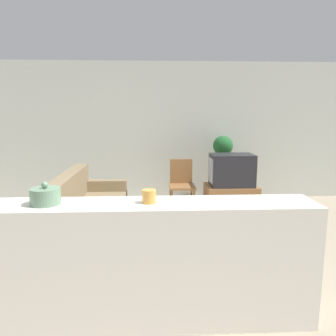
{
  "coord_description": "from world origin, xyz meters",
  "views": [
    {
      "loc": [
        0.0,
        -3.08,
        1.73
      ],
      "look_at": [
        0.25,
        2.07,
        0.85
      ],
      "focal_mm": 35.0,
      "sensor_mm": 36.0,
      "label": 1
    }
  ],
  "objects_px": {
    "wooden_chair": "(181,182)",
    "decorative_bowl": "(45,196)",
    "potted_plant": "(223,147)",
    "television": "(231,170)",
    "couch": "(89,214)"
  },
  "relations": [
    {
      "from": "wooden_chair",
      "to": "decorative_bowl",
      "type": "relative_size",
      "value": 3.89
    },
    {
      "from": "decorative_bowl",
      "to": "potted_plant",
      "type": "bearing_deg",
      "value": 58.87
    },
    {
      "from": "television",
      "to": "decorative_bowl",
      "type": "distance_m",
      "value": 3.64
    },
    {
      "from": "television",
      "to": "potted_plant",
      "type": "xyz_separation_m",
      "value": [
        -0.0,
        0.71,
        0.32
      ]
    },
    {
      "from": "television",
      "to": "decorative_bowl",
      "type": "relative_size",
      "value": 3.11
    },
    {
      "from": "couch",
      "to": "television",
      "type": "bearing_deg",
      "value": 22.54
    },
    {
      "from": "couch",
      "to": "decorative_bowl",
      "type": "bearing_deg",
      "value": -88.34
    },
    {
      "from": "wooden_chair",
      "to": "decorative_bowl",
      "type": "bearing_deg",
      "value": -113.61
    },
    {
      "from": "potted_plant",
      "to": "decorative_bowl",
      "type": "height_order",
      "value": "potted_plant"
    },
    {
      "from": "couch",
      "to": "decorative_bowl",
      "type": "distance_m",
      "value": 2.12
    },
    {
      "from": "couch",
      "to": "television",
      "type": "relative_size",
      "value": 2.47
    },
    {
      "from": "couch",
      "to": "television",
      "type": "xyz_separation_m",
      "value": [
        2.24,
        0.93,
        0.45
      ]
    },
    {
      "from": "potted_plant",
      "to": "decorative_bowl",
      "type": "bearing_deg",
      "value": -121.13
    },
    {
      "from": "television",
      "to": "wooden_chair",
      "type": "height_order",
      "value": "television"
    },
    {
      "from": "couch",
      "to": "wooden_chair",
      "type": "bearing_deg",
      "value": 38.39
    }
  ]
}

